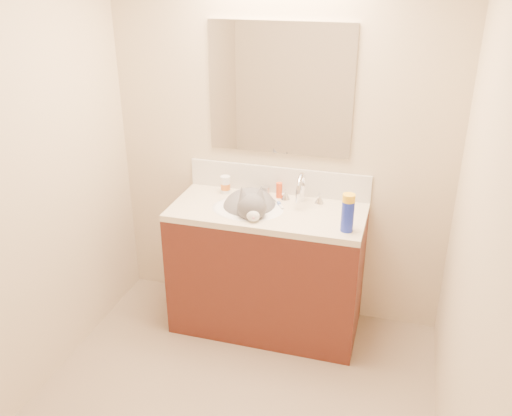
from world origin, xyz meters
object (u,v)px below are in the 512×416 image
Objects in this scene: pill_bottle at (225,185)px; silver_jar at (265,191)px; faucet at (301,191)px; cat at (250,209)px; basin at (248,219)px; spray_can at (348,215)px; vanity_cabinet at (267,272)px; amber_bottle at (279,190)px.

silver_jar is at bearing 5.15° from pill_bottle.
cat is (-0.29, -0.14, -0.10)m from faucet.
basin is 0.66m from spray_can.
silver_jar is 0.33× the size of spray_can.
basin is at bearing -127.73° from cat.
silver_jar is (-0.07, 0.19, 0.48)m from vanity_cabinet.
cat is 0.29m from pill_bottle.
cat is at bearing -37.44° from pill_bottle.
vanity_cabinet is 2.67× the size of basin.
silver_jar is at bearing -179.18° from amber_bottle.
amber_bottle is at bearing 33.16° from cat.
faucet is at bearing -19.84° from amber_bottle.
faucet is 4.30× the size of silver_jar.
spray_can is at bearing -31.65° from silver_jar.
faucet reaches higher than vanity_cabinet.
spray_can reaches higher than pill_bottle.
silver_jar is 0.65× the size of amber_bottle.
amber_bottle is at bearing 57.06° from basin.
vanity_cabinet is at bearing -97.26° from amber_bottle.
amber_bottle is at bearing 82.74° from vanity_cabinet.
pill_bottle is (-0.51, 0.03, -0.03)m from faucet.
amber_bottle is 0.51× the size of spray_can.
silver_jar is 0.09m from amber_bottle.
faucet is at bearing 29.12° from basin.
amber_bottle is at bearing 143.60° from spray_can.
basin reaches higher than vanity_cabinet.
faucet is 0.55× the size of cat.
amber_bottle is 0.60m from spray_can.
faucet is 0.51m from pill_bottle.
amber_bottle reaches higher than silver_jar.
pill_bottle is 0.36m from amber_bottle.
pill_bottle is 1.17× the size of amber_bottle.
spray_can is at bearing -36.40° from amber_bottle.
faucet is at bearing 137.49° from spray_can.
faucet reaches higher than amber_bottle.
faucet is 2.80× the size of amber_bottle.
vanity_cabinet is at bearing -21.54° from cat.
spray_can reaches higher than vanity_cabinet.
vanity_cabinet is 6.15× the size of spray_can.
faucet reaches higher than basin.
cat reaches higher than silver_jar.
pill_bottle is (-0.33, 0.17, 0.51)m from vanity_cabinet.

